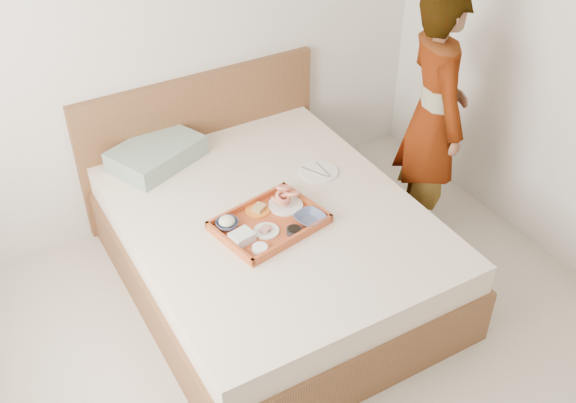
# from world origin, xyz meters

# --- Properties ---
(wall_back) EXTENTS (3.50, 0.01, 2.60)m
(wall_back) POSITION_xyz_m (0.00, 2.00, 1.30)
(wall_back) COLOR silver
(wall_back) RESTS_ON ground
(bed) EXTENTS (1.65, 2.00, 0.53)m
(bed) POSITION_xyz_m (0.11, 1.00, 0.27)
(bed) COLOR brown
(bed) RESTS_ON ground
(headboard) EXTENTS (1.65, 0.06, 0.95)m
(headboard) POSITION_xyz_m (0.11, 1.97, 0.47)
(headboard) COLOR brown
(headboard) RESTS_ON ground
(pillow) EXTENTS (0.63, 0.54, 0.13)m
(pillow) POSITION_xyz_m (-0.27, 1.79, 0.59)
(pillow) COLOR gray
(pillow) RESTS_ON bed
(tray) EXTENTS (0.64, 0.51, 0.05)m
(tray) POSITION_xyz_m (0.04, 0.90, 0.56)
(tray) COLOR #B2511B
(tray) RESTS_ON bed
(prawn_plate) EXTENTS (0.23, 0.23, 0.01)m
(prawn_plate) POSITION_xyz_m (0.19, 0.99, 0.55)
(prawn_plate) COLOR white
(prawn_plate) RESTS_ON tray
(navy_bowl_big) EXTENTS (0.19, 0.19, 0.04)m
(navy_bowl_big) POSITION_xyz_m (0.24, 0.80, 0.57)
(navy_bowl_big) COLOR #161F4D
(navy_bowl_big) RESTS_ON tray
(sauce_dish) EXTENTS (0.10, 0.10, 0.03)m
(sauce_dish) POSITION_xyz_m (0.11, 0.76, 0.56)
(sauce_dish) COLOR black
(sauce_dish) RESTS_ON tray
(meat_plate) EXTENTS (0.16, 0.16, 0.01)m
(meat_plate) POSITION_xyz_m (-0.01, 0.84, 0.55)
(meat_plate) COLOR white
(meat_plate) RESTS_ON tray
(bread_plate) EXTENTS (0.16, 0.16, 0.01)m
(bread_plate) POSITION_xyz_m (0.03, 1.03, 0.55)
(bread_plate) COLOR orange
(bread_plate) RESTS_ON tray
(salad_bowl) EXTENTS (0.15, 0.15, 0.04)m
(salad_bowl) POSITION_xyz_m (-0.17, 0.99, 0.57)
(salad_bowl) COLOR #161F4D
(salad_bowl) RESTS_ON tray
(plastic_tub) EXTENTS (0.14, 0.12, 0.05)m
(plastic_tub) POSITION_xyz_m (-0.16, 0.84, 0.57)
(plastic_tub) COLOR silver
(plastic_tub) RESTS_ON tray
(cheese_round) EXTENTS (0.10, 0.10, 0.03)m
(cheese_round) POSITION_xyz_m (-0.11, 0.72, 0.56)
(cheese_round) COLOR white
(cheese_round) RESTS_ON tray
(dinner_plate) EXTENTS (0.26, 0.26, 0.01)m
(dinner_plate) POSITION_xyz_m (0.54, 1.19, 0.54)
(dinner_plate) COLOR white
(dinner_plate) RESTS_ON bed
(person) EXTENTS (0.57, 0.70, 1.65)m
(person) POSITION_xyz_m (1.22, 0.99, 0.82)
(person) COLOR white
(person) RESTS_ON ground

